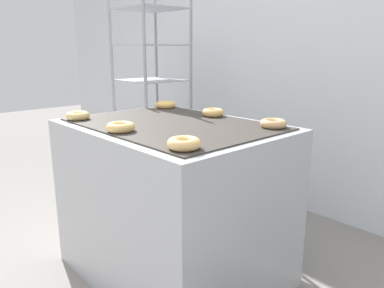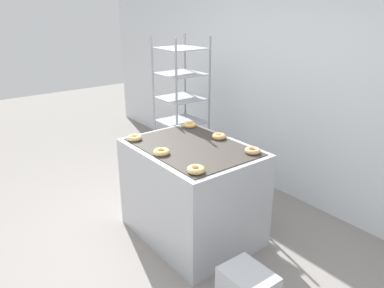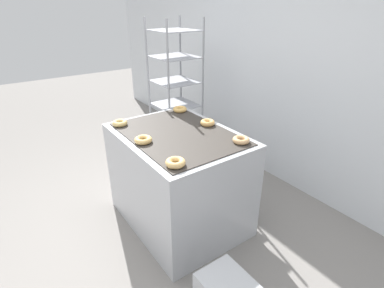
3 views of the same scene
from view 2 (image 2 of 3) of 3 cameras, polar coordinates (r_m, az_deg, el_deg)
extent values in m
plane|color=gray|center=(3.53, -9.54, -17.10)|extent=(14.00, 14.00, 0.00)
cube|color=silver|center=(4.25, 15.64, 9.90)|extent=(8.00, 0.05, 2.80)
cube|color=#B7BABF|center=(3.59, 0.00, -7.29)|extent=(1.21, 0.91, 0.92)
cube|color=#38332D|center=(3.39, 0.00, -0.38)|extent=(1.11, 0.80, 0.01)
cube|color=#262628|center=(3.05, -2.40, -8.80)|extent=(0.12, 0.07, 0.10)
cylinder|color=gray|center=(4.67, -5.80, 5.15)|extent=(0.02, 0.02, 1.79)
cylinder|color=gray|center=(4.28, -2.32, 3.77)|extent=(0.02, 0.02, 1.79)
cylinder|color=gray|center=(4.93, -1.04, 6.09)|extent=(0.02, 0.02, 1.79)
cylinder|color=gray|center=(4.56, 2.63, 4.84)|extent=(0.02, 0.02, 1.79)
cube|color=#A8AAB2|center=(4.85, -1.55, -3.18)|extent=(0.49, 0.48, 0.01)
cube|color=#A8AAB2|center=(4.73, -1.58, 0.07)|extent=(0.49, 0.48, 0.01)
cube|color=#A8AAB2|center=(4.64, -1.62, 3.48)|extent=(0.49, 0.48, 0.01)
cube|color=#A8AAB2|center=(4.56, -1.66, 7.01)|extent=(0.49, 0.48, 0.01)
cube|color=#A8AAB2|center=(4.50, -1.70, 10.65)|extent=(0.49, 0.48, 0.01)
cube|color=#A8AAB2|center=(4.45, -1.74, 14.38)|extent=(0.49, 0.48, 0.01)
torus|color=#D8B46A|center=(3.58, -8.73, 0.94)|extent=(0.14, 0.14, 0.04)
torus|color=#E7B769|center=(3.22, -4.68, -1.20)|extent=(0.14, 0.14, 0.04)
torus|color=#E9B86D|center=(2.87, 0.59, -3.91)|extent=(0.14, 0.14, 0.05)
torus|color=#EAB35E|center=(3.92, -0.34, 2.96)|extent=(0.14, 0.14, 0.04)
torus|color=#E7AC61|center=(3.58, 4.17, 1.16)|extent=(0.13, 0.13, 0.05)
torus|color=#DFAA71|center=(3.27, 9.21, -1.01)|extent=(0.14, 0.14, 0.04)
camera|label=1|loc=(1.40, -2.84, -15.48)|focal=35.00mm
camera|label=3|loc=(0.86, 14.42, 7.29)|focal=28.00mm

